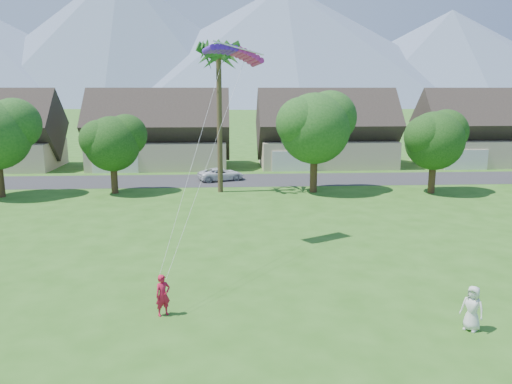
{
  "coord_description": "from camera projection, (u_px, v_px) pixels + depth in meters",
  "views": [
    {
      "loc": [
        -1.39,
        -13.82,
        8.76
      ],
      "look_at": [
        0.0,
        10.0,
        3.8
      ],
      "focal_mm": 35.0,
      "sensor_mm": 36.0,
      "label": 1
    }
  ],
  "objects": [
    {
      "name": "street",
      "position": [
        242.0,
        180.0,
        48.6
      ],
      "size": [
        90.0,
        7.0,
        0.01
      ],
      "primitive_type": "cube",
      "color": "#2D2D30",
      "rests_on": "ground"
    },
    {
      "name": "fan_palm",
      "position": [
        218.0,
        51.0,
        40.71
      ],
      "size": [
        3.0,
        3.0,
        13.8
      ],
      "color": "#4C3D26",
      "rests_on": "ground"
    },
    {
      "name": "houses_row",
      "position": [
        244.0,
        136.0,
        56.72
      ],
      "size": [
        72.75,
        8.19,
        8.86
      ],
      "color": "beige",
      "rests_on": "ground"
    },
    {
      "name": "parked_car",
      "position": [
        221.0,
        174.0,
        48.36
      ],
      "size": [
        4.85,
        3.42,
        1.23
      ],
      "primitive_type": "imported",
      "rotation": [
        0.0,
        0.0,
        1.92
      ],
      "color": "silver",
      "rests_on": "ground"
    },
    {
      "name": "watcher",
      "position": [
        472.0,
        308.0,
        18.3
      ],
      "size": [
        0.96,
        0.98,
        1.71
      ],
      "primitive_type": "imported",
      "rotation": [
        0.0,
        0.0,
        -0.82
      ],
      "color": "silver",
      "rests_on": "ground"
    },
    {
      "name": "ground",
      "position": [
        275.0,
        378.0,
        15.37
      ],
      "size": [
        500.0,
        500.0,
        0.0
      ],
      "primitive_type": "plane",
      "color": "#2D6019",
      "rests_on": "ground"
    },
    {
      "name": "mountain_ridge",
      "position": [
        248.0,
        49.0,
        264.16
      ],
      "size": [
        540.0,
        240.0,
        70.0
      ],
      "color": "slate",
      "rests_on": "ground"
    },
    {
      "name": "kite_flyer",
      "position": [
        163.0,
        295.0,
        19.5
      ],
      "size": [
        0.73,
        0.65,
        1.67
      ],
      "primitive_type": "imported",
      "rotation": [
        0.0,
        0.0,
        0.53
      ],
      "color": "#B81533",
      "rests_on": "ground"
    },
    {
      "name": "tree_row",
      "position": [
        230.0,
        136.0,
        41.59
      ],
      "size": [
        62.27,
        6.67,
        8.45
      ],
      "color": "#47301C",
      "rests_on": "ground"
    },
    {
      "name": "parafoil_kite",
      "position": [
        234.0,
        51.0,
        26.98
      ],
      "size": [
        3.52,
        1.61,
        0.5
      ],
      "rotation": [
        0.0,
        0.0,
        0.45
      ],
      "color": "#4E19BE",
      "rests_on": "ground"
    }
  ]
}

